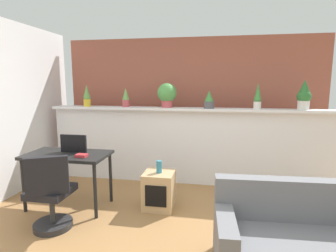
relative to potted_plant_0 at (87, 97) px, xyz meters
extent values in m
cube|color=white|center=(1.75, 0.06, -0.83)|extent=(4.68, 0.16, 1.24)
cube|color=white|center=(1.75, 0.02, -0.19)|extent=(4.68, 0.29, 0.04)
cube|color=#9E5442|center=(1.75, 0.66, -0.20)|extent=(4.68, 0.10, 2.50)
cylinder|color=gold|center=(0.00, 0.00, -0.11)|extent=(0.12, 0.12, 0.12)
sphere|color=#669E4C|center=(0.00, 0.00, -0.01)|extent=(0.12, 0.12, 0.12)
cone|color=#669E4C|center=(0.00, 0.00, 0.11)|extent=(0.10, 0.10, 0.19)
cylinder|color=#B7474C|center=(0.68, 0.05, -0.11)|extent=(0.12, 0.12, 0.12)
cone|color=#669E4C|center=(0.68, 0.05, 0.05)|extent=(0.12, 0.12, 0.20)
cylinder|color=#B7474C|center=(1.40, 0.05, -0.11)|extent=(0.18, 0.18, 0.12)
sphere|color=#4C9347|center=(1.40, 0.05, 0.07)|extent=(0.32, 0.32, 0.32)
cylinder|color=#4C4C51|center=(2.09, -0.02, -0.11)|extent=(0.16, 0.16, 0.11)
cone|color=#3D843D|center=(2.09, -0.02, 0.03)|extent=(0.14, 0.14, 0.17)
cylinder|color=silver|center=(2.84, 0.01, -0.11)|extent=(0.11, 0.11, 0.12)
sphere|color=#3D843D|center=(2.84, 0.01, -0.02)|extent=(0.11, 0.11, 0.11)
cone|color=#3D843D|center=(2.84, 0.01, 0.12)|extent=(0.09, 0.09, 0.23)
cylinder|color=silver|center=(3.51, 0.04, -0.10)|extent=(0.17, 0.17, 0.14)
sphere|color=#2D7033|center=(3.51, 0.04, 0.03)|extent=(0.21, 0.21, 0.21)
cone|color=#2D7033|center=(3.51, 0.04, 0.18)|extent=(0.18, 0.18, 0.21)
cylinder|color=black|center=(-0.25, -1.39, -1.10)|extent=(0.04, 0.04, 0.71)
cylinder|color=black|center=(0.75, -1.39, -1.10)|extent=(0.04, 0.04, 0.71)
cylinder|color=black|center=(-0.25, -0.89, -1.10)|extent=(0.04, 0.04, 0.71)
cylinder|color=black|center=(0.75, -0.89, -1.10)|extent=(0.04, 0.04, 0.71)
cube|color=black|center=(0.25, -1.14, -0.72)|extent=(1.10, 0.60, 0.04)
cube|color=black|center=(0.31, -1.06, -0.58)|extent=(0.37, 0.04, 0.24)
cylinder|color=#262628|center=(0.36, -1.70, -1.42)|extent=(0.44, 0.44, 0.07)
cylinder|color=#333333|center=(0.36, -1.70, -1.21)|extent=(0.06, 0.06, 0.34)
cube|color=black|center=(0.36, -1.70, -1.00)|extent=(0.44, 0.44, 0.08)
cube|color=black|center=(0.44, -1.87, -0.75)|extent=(0.43, 0.26, 0.42)
cube|color=tan|center=(1.48, -0.97, -1.20)|extent=(0.40, 0.40, 0.50)
cube|color=black|center=(1.48, -1.16, -1.20)|extent=(0.28, 0.04, 0.28)
cylinder|color=teal|center=(1.48, -0.98, -0.87)|extent=(0.07, 0.07, 0.16)
cube|color=#B22D33|center=(0.53, -1.27, -0.68)|extent=(0.14, 0.11, 0.04)
cube|color=slate|center=(3.00, -1.80, -0.85)|extent=(1.57, 0.24, 0.40)
cube|color=slate|center=(2.31, -2.13, -0.97)|extent=(0.20, 0.77, 0.16)
camera|label=1|loc=(2.20, -4.36, 0.23)|focal=28.84mm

